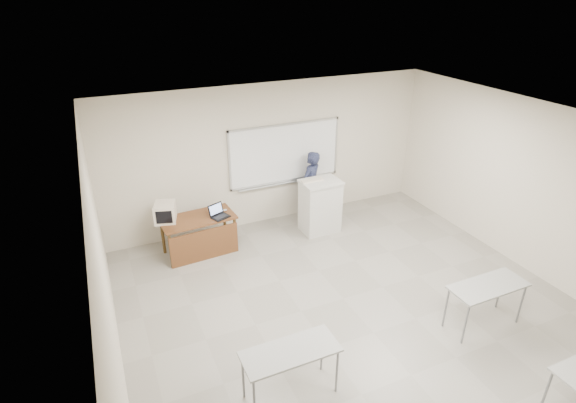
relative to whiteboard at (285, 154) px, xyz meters
name	(u,v)px	position (x,y,z in m)	size (l,w,h in m)	color
floor	(374,333)	(-0.30, -3.97, -1.49)	(7.00, 8.00, 0.01)	gray
whiteboard	(285,154)	(0.00, 0.00, 0.00)	(2.48, 0.10, 1.31)	white
student_desks	(442,362)	(-0.30, -5.32, -0.81)	(4.40, 2.20, 0.73)	gray
instructor_desk	(200,230)	(-2.10, -0.78, -0.95)	(1.37, 0.69, 0.75)	#602C1B
podium	(320,206)	(0.41, -0.86, -0.92)	(0.80, 0.58, 1.12)	beige
crt_monitor	(166,212)	(-2.65, -0.54, -0.56)	(0.38, 0.43, 0.36)	beige
laptop	(220,214)	(-1.70, -0.79, -0.67)	(0.32, 0.29, 0.24)	black
mouse	(225,210)	(-1.55, -0.62, -0.71)	(0.09, 0.06, 0.04)	#ABADB3
keyboard	(312,180)	(0.26, -0.78, -0.34)	(0.46, 0.15, 0.03)	beige
presenter	(311,186)	(0.49, -0.26, -0.71)	(0.56, 0.37, 1.54)	black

